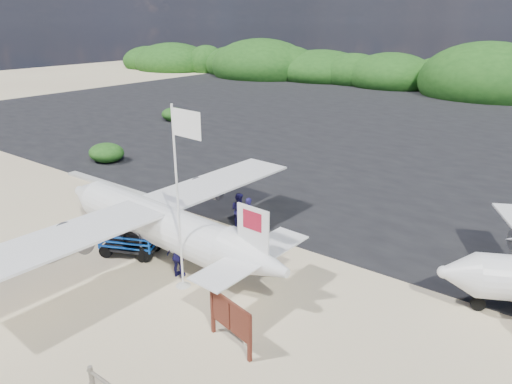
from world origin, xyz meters
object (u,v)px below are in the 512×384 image
flagpole (183,285)px  crew_a (249,215)px  crew_b (239,210)px  aircraft_small (346,125)px  baggage_cart (132,254)px  crew_c (179,257)px  signboard (231,346)px

flagpole → crew_a: size_ratio=4.00×
crew_b → aircraft_small: 23.62m
baggage_cart → crew_a: 5.24m
crew_c → crew_b: bearing=-91.2°
flagpole → baggage_cart: bearing=172.5°
flagpole → crew_c: 1.06m
crew_b → signboard: bearing=130.1°
crew_a → aircraft_small: (-6.46, 23.03, -0.81)m
crew_a → aircraft_small: crew_a is taller
baggage_cart → crew_c: 2.95m
crew_c → flagpole: bearing=133.3°
flagpole → aircraft_small: 28.92m
aircraft_small → signboard: bearing=83.4°
baggage_cart → crew_a: (2.56, 4.51, 0.81)m
crew_a → aircraft_small: bearing=-79.6°
signboard → baggage_cart: bearing=176.4°
crew_a → crew_b: size_ratio=0.99×
crew_b → aircraft_small: size_ratio=0.20×
baggage_cart → crew_b: size_ratio=1.47×
baggage_cart → crew_b: 5.09m
baggage_cart → signboard: (6.80, -1.93, 0.00)m
flagpole → crew_a: flagpole is taller
crew_c → aircraft_small: 28.43m
crew_c → aircraft_small: bearing=-88.8°
flagpole → crew_c: bearing=145.8°
baggage_cart → crew_c: (2.83, -0.07, 0.82)m
flagpole → signboard: (3.42, -1.48, 0.00)m
flagpole → signboard: flagpole is taller
baggage_cart → crew_b: crew_b is taller
baggage_cart → flagpole: bearing=-31.6°
crew_a → baggage_cart: bearing=55.2°
baggage_cart → signboard: bearing=-39.9°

